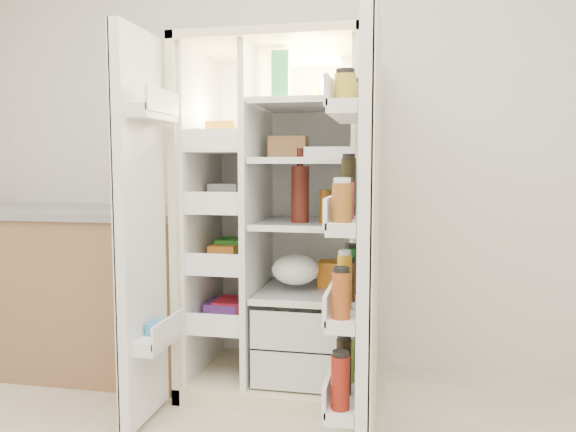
# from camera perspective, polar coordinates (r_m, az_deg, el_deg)

# --- Properties ---
(wall_back) EXTENTS (4.00, 0.02, 2.70)m
(wall_back) POSITION_cam_1_polar(r_m,az_deg,el_deg) (3.21, 2.66, 8.40)
(wall_back) COLOR silver
(wall_back) RESTS_ON floor
(refrigerator) EXTENTS (0.92, 0.70, 1.80)m
(refrigerator) POSITION_cam_1_polar(r_m,az_deg,el_deg) (2.91, -0.47, -3.19)
(refrigerator) COLOR beige
(refrigerator) RESTS_ON floor
(freezer_door) EXTENTS (0.15, 0.40, 1.72)m
(freezer_door) POSITION_cam_1_polar(r_m,az_deg,el_deg) (2.49, -15.05, -1.43)
(freezer_door) COLOR white
(freezer_door) RESTS_ON floor
(fridge_door) EXTENTS (0.17, 0.58, 1.72)m
(fridge_door) POSITION_cam_1_polar(r_m,az_deg,el_deg) (2.15, 7.91, -2.80)
(fridge_door) COLOR white
(fridge_door) RESTS_ON floor
(kitchen_counter) EXTENTS (1.28, 0.68, 0.93)m
(kitchen_counter) POSITION_cam_1_polar(r_m,az_deg,el_deg) (3.38, -19.85, -7.12)
(kitchen_counter) COLOR #8A6345
(kitchen_counter) RESTS_ON floor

